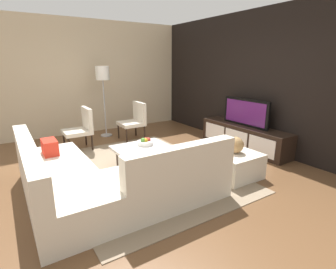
{
  "coord_description": "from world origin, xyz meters",
  "views": [
    {
      "loc": [
        3.58,
        -1.81,
        1.78
      ],
      "look_at": [
        -0.13,
        0.58,
        0.55
      ],
      "focal_mm": 27.8,
      "sensor_mm": 36.0,
      "label": 1
    }
  ],
  "objects_px": {
    "television": "(246,112)",
    "accent_chair_near": "(81,126)",
    "fruit_bowl": "(145,142)",
    "ottoman": "(234,165)",
    "accent_chair_far": "(135,119)",
    "sectional_couch": "(102,180)",
    "decorative_ball": "(235,145)",
    "coffee_table": "(145,159)",
    "floor_lamp": "(103,78)",
    "media_console": "(244,137)"
  },
  "relations": [
    {
      "from": "television",
      "to": "accent_chair_near",
      "type": "bearing_deg",
      "value": -122.28
    },
    {
      "from": "accent_chair_near",
      "to": "fruit_bowl",
      "type": "relative_size",
      "value": 3.11
    },
    {
      "from": "ottoman",
      "to": "accent_chair_far",
      "type": "xyz_separation_m",
      "value": [
        -2.8,
        -0.39,
        0.29
      ]
    },
    {
      "from": "sectional_couch",
      "to": "decorative_ball",
      "type": "xyz_separation_m",
      "value": [
        0.39,
        2.02,
        0.24
      ]
    },
    {
      "from": "television",
      "to": "accent_chair_far",
      "type": "relative_size",
      "value": 1.3
    },
    {
      "from": "coffee_table",
      "to": "decorative_ball",
      "type": "relative_size",
      "value": 3.74
    },
    {
      "from": "floor_lamp",
      "to": "ottoman",
      "type": "bearing_deg",
      "value": 14.47
    },
    {
      "from": "coffee_table",
      "to": "accent_chair_near",
      "type": "height_order",
      "value": "accent_chair_near"
    },
    {
      "from": "television",
      "to": "accent_chair_near",
      "type": "relative_size",
      "value": 1.3
    },
    {
      "from": "media_console",
      "to": "sectional_couch",
      "type": "xyz_separation_m",
      "value": [
        0.51,
        -3.25,
        0.04
      ]
    },
    {
      "from": "sectional_couch",
      "to": "ottoman",
      "type": "bearing_deg",
      "value": 79.0
    },
    {
      "from": "media_console",
      "to": "decorative_ball",
      "type": "bearing_deg",
      "value": -53.77
    },
    {
      "from": "coffee_table",
      "to": "accent_chair_near",
      "type": "distance_m",
      "value": 1.84
    },
    {
      "from": "media_console",
      "to": "accent_chair_far",
      "type": "distance_m",
      "value": 2.51
    },
    {
      "from": "coffee_table",
      "to": "ottoman",
      "type": "height_order",
      "value": "ottoman"
    },
    {
      "from": "floor_lamp",
      "to": "accent_chair_far",
      "type": "height_order",
      "value": "floor_lamp"
    },
    {
      "from": "sectional_couch",
      "to": "floor_lamp",
      "type": "bearing_deg",
      "value": 159.49
    },
    {
      "from": "accent_chair_near",
      "to": "media_console",
      "type": "bearing_deg",
      "value": 63.93
    },
    {
      "from": "media_console",
      "to": "accent_chair_near",
      "type": "relative_size",
      "value": 2.39
    },
    {
      "from": "coffee_table",
      "to": "fruit_bowl",
      "type": "xyz_separation_m",
      "value": [
        -0.18,
        0.1,
        0.23
      ]
    },
    {
      "from": "sectional_couch",
      "to": "ottoman",
      "type": "xyz_separation_m",
      "value": [
        0.39,
        2.02,
        -0.09
      ]
    },
    {
      "from": "fruit_bowl",
      "to": "ottoman",
      "type": "bearing_deg",
      "value": 39.44
    },
    {
      "from": "sectional_couch",
      "to": "decorative_ball",
      "type": "bearing_deg",
      "value": 79.0
    },
    {
      "from": "coffee_table",
      "to": "accent_chair_near",
      "type": "relative_size",
      "value": 1.1
    },
    {
      "from": "coffee_table",
      "to": "accent_chair_near",
      "type": "bearing_deg",
      "value": -161.26
    },
    {
      "from": "accent_chair_near",
      "to": "floor_lamp",
      "type": "height_order",
      "value": "floor_lamp"
    },
    {
      "from": "fruit_bowl",
      "to": "coffee_table",
      "type": "bearing_deg",
      "value": -28.84
    },
    {
      "from": "fruit_bowl",
      "to": "decorative_ball",
      "type": "distance_m",
      "value": 1.53
    },
    {
      "from": "fruit_bowl",
      "to": "accent_chair_far",
      "type": "distance_m",
      "value": 1.73
    },
    {
      "from": "accent_chair_near",
      "to": "fruit_bowl",
      "type": "bearing_deg",
      "value": 30.17
    },
    {
      "from": "media_console",
      "to": "ottoman",
      "type": "height_order",
      "value": "media_console"
    },
    {
      "from": "sectional_couch",
      "to": "floor_lamp",
      "type": "distance_m",
      "value": 3.44
    },
    {
      "from": "fruit_bowl",
      "to": "decorative_ball",
      "type": "height_order",
      "value": "decorative_ball"
    },
    {
      "from": "floor_lamp",
      "to": "accent_chair_far",
      "type": "relative_size",
      "value": 1.94
    },
    {
      "from": "ottoman",
      "to": "fruit_bowl",
      "type": "relative_size",
      "value": 2.5
    },
    {
      "from": "coffee_table",
      "to": "decorative_ball",
      "type": "height_order",
      "value": "decorative_ball"
    },
    {
      "from": "coffee_table",
      "to": "accent_chair_far",
      "type": "xyz_separation_m",
      "value": [
        -1.8,
        0.68,
        0.29
      ]
    },
    {
      "from": "media_console",
      "to": "fruit_bowl",
      "type": "relative_size",
      "value": 7.42
    },
    {
      "from": "accent_chair_near",
      "to": "fruit_bowl",
      "type": "xyz_separation_m",
      "value": [
        1.54,
        0.68,
        -0.05
      ]
    },
    {
      "from": "ottoman",
      "to": "decorative_ball",
      "type": "distance_m",
      "value": 0.33
    },
    {
      "from": "ottoman",
      "to": "fruit_bowl",
      "type": "bearing_deg",
      "value": -140.56
    },
    {
      "from": "media_console",
      "to": "floor_lamp",
      "type": "distance_m",
      "value": 3.5
    },
    {
      "from": "ottoman",
      "to": "accent_chair_far",
      "type": "distance_m",
      "value": 2.84
    },
    {
      "from": "sectional_couch",
      "to": "accent_chair_near",
      "type": "relative_size",
      "value": 2.73
    },
    {
      "from": "accent_chair_far",
      "to": "television",
      "type": "bearing_deg",
      "value": 30.56
    },
    {
      "from": "coffee_table",
      "to": "ottoman",
      "type": "distance_m",
      "value": 1.46
    },
    {
      "from": "ottoman",
      "to": "accent_chair_near",
      "type": "bearing_deg",
      "value": -148.68
    },
    {
      "from": "television",
      "to": "sectional_couch",
      "type": "height_order",
      "value": "television"
    },
    {
      "from": "media_console",
      "to": "coffee_table",
      "type": "xyz_separation_m",
      "value": [
        -0.1,
        -2.3,
        -0.05
      ]
    },
    {
      "from": "floor_lamp",
      "to": "ottoman",
      "type": "relative_size",
      "value": 2.41
    }
  ]
}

